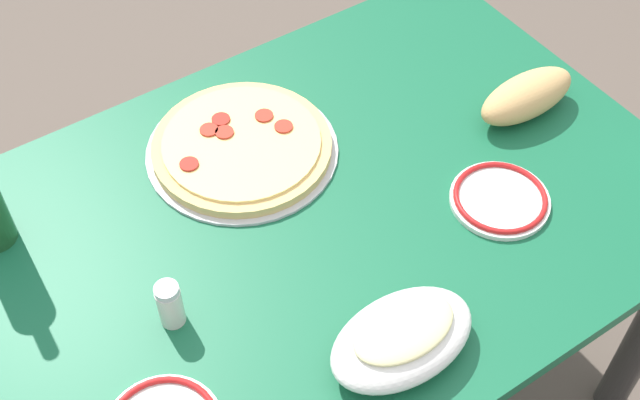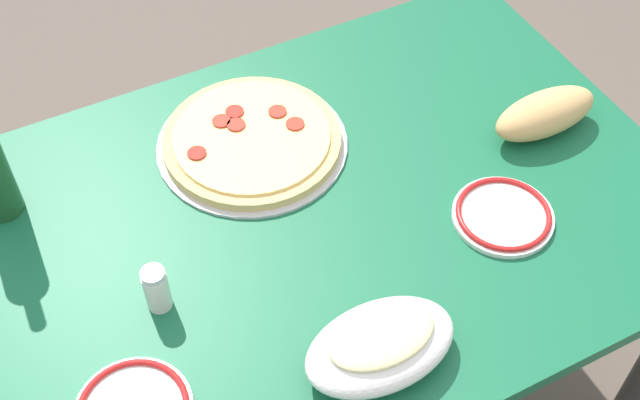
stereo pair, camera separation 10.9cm
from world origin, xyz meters
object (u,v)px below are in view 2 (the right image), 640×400
at_px(pepperoni_pizza, 252,140).
at_px(side_plate_near, 503,215).
at_px(baked_pasta_dish, 380,344).
at_px(dining_table, 320,251).
at_px(spice_shaker, 156,289).
at_px(bread_loaf, 545,114).

bearing_deg(pepperoni_pizza, side_plate_near, -48.64).
bearing_deg(pepperoni_pizza, baked_pasta_dish, -91.37).
relative_size(dining_table, side_plate_near, 7.22).
height_order(dining_table, pepperoni_pizza, pepperoni_pizza).
bearing_deg(side_plate_near, spice_shaker, 170.01).
height_order(baked_pasta_dish, spice_shaker, spice_shaker).
bearing_deg(baked_pasta_dish, bread_loaf, 29.02).
xyz_separation_m(dining_table, baked_pasta_dish, (-0.05, -0.30, 0.16)).
xyz_separation_m(dining_table, pepperoni_pizza, (-0.04, 0.20, 0.13)).
height_order(dining_table, spice_shaker, spice_shaker).
distance_m(pepperoni_pizza, baked_pasta_dish, 0.50).
xyz_separation_m(dining_table, side_plate_near, (0.27, -0.16, 0.13)).
xyz_separation_m(baked_pasta_dish, spice_shaker, (-0.26, 0.24, 0.00)).
relative_size(pepperoni_pizza, bread_loaf, 1.66).
relative_size(pepperoni_pizza, side_plate_near, 2.02).
distance_m(bread_loaf, spice_shaker, 0.78).
bearing_deg(spice_shaker, baked_pasta_dish, -42.91).
distance_m(baked_pasta_dish, bread_loaf, 0.59).
bearing_deg(pepperoni_pizza, spice_shaker, -137.30).
xyz_separation_m(dining_table, bread_loaf, (0.46, -0.01, 0.16)).
bearing_deg(dining_table, pepperoni_pizza, 101.46).
bearing_deg(spice_shaker, dining_table, 9.87).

